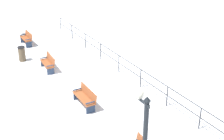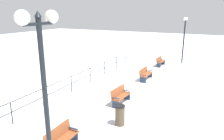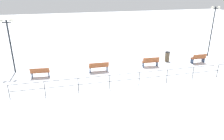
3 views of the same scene
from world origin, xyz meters
The scene contains 9 objects.
ground_plane centered at (0.00, 0.00, 0.00)m, with size 80.00×80.00×0.00m, color white.
bench_nearest centered at (-0.20, -7.13, 0.48)m, with size 0.55×1.42×0.92m.
bench_second centered at (-0.01, -2.37, 0.47)m, with size 0.62×1.54×0.92m.
bench_third centered at (-0.09, 2.38, 0.46)m, with size 0.59×1.68×0.88m.
bench_fourth centered at (-0.16, 7.14, 0.45)m, with size 0.58×1.52×0.84m.
lamppost_near centered at (1.49, -9.41, 3.53)m, with size 0.27×0.99×5.00m.
lamppost_middle centered at (1.49, 9.30, 3.21)m, with size 0.31×1.07×4.49m.
waterfront_railing centered at (-3.48, 0.00, 0.73)m, with size 0.05×17.74×1.07m.
trash_bin centered at (0.95, -4.51, 0.48)m, with size 0.45×0.45×0.95m.
Camera 2 is at (4.50, -12.38, 4.96)m, focal length 33.92 mm.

